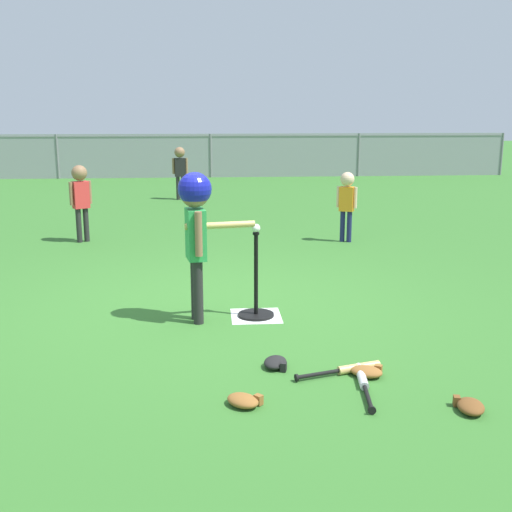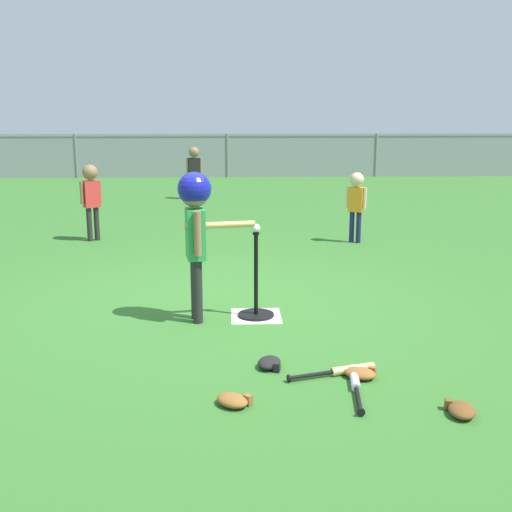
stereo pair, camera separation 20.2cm
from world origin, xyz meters
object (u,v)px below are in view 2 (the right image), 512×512
Objects in this scene: glove_outfield_drop at (233,400)px; spare_bat_wood at (344,370)px; fielder_near_right at (194,166)px; glove_tossed_aside at (461,410)px; baseball_on_tee at (256,228)px; batting_tee at (256,303)px; fielder_deep_center at (356,198)px; glove_by_plate at (361,373)px; batter_child at (196,216)px; glove_near_bats at (270,363)px; spare_bat_silver at (355,382)px; fielder_deep_left at (91,192)px.

spare_bat_wood is at bearing 29.93° from glove_outfield_drop.
fielder_near_right is 3.92× the size of glove_outfield_drop.
baseball_on_tee is at bearing 121.26° from glove_tossed_aside.
batting_tee is at bearing 0.00° from baseball_on_tee.
glove_by_plate is (-0.82, -4.49, -0.58)m from fielder_deep_center.
spare_bat_wood is at bearing 133.79° from glove_tossed_aside.
batter_child is 5.19× the size of glove_tossed_aside.
glove_by_plate is at bearing -63.83° from batting_tee.
fielder_near_right reaches higher than glove_near_bats.
spare_bat_wood is (-0.92, -4.42, -0.59)m from fielder_deep_center.
glove_outfield_drop is at bearing -163.28° from spare_bat_silver.
glove_by_plate is (1.62, -8.85, -0.64)m from fielder_near_right.
glove_near_bats is (2.19, -4.55, -0.64)m from fielder_deep_left.
batting_tee reaches higher than spare_bat_wood.
baseball_on_tee is 0.11× the size of spare_bat_silver.
fielder_near_right is at bearing 93.37° from batter_child.
batter_child is 1.93× the size of spare_bat_silver.
fielder_deep_center is (1.48, 3.14, -0.18)m from baseball_on_tee.
glove_tossed_aside is (0.50, -0.56, 0.00)m from glove_by_plate.
spare_bat_wood is (2.70, -4.69, -0.65)m from fielder_deep_left.
fielder_deep_center is 4.55m from glove_near_bats.
glove_by_plate is 1.05× the size of glove_near_bats.
glove_outfield_drop is (-0.21, -1.73, -0.09)m from batting_tee.
fielder_deep_center is 4.56m from spare_bat_wood.
baseball_on_tee is at bearing 83.12° from glove_outfield_drop.
fielder_deep_center is at bearing 79.68° from glove_by_plate.
glove_near_bats is at bearing -61.92° from batter_child.
batting_tee is at bearing -57.86° from fielder_deep_left.
fielder_deep_center is at bearing 70.85° from glove_outfield_drop.
fielder_near_right reaches higher than spare_bat_silver.
batting_tee is 1.13× the size of spare_bat_silver.
fielder_near_right is (-0.96, 7.50, 0.55)m from batting_tee.
baseball_on_tee is 0.07× the size of fielder_near_right.
batting_tee is 0.59× the size of batter_child.
batter_child reaches higher than spare_bat_silver.
fielder_deep_left is at bearing 119.26° from spare_bat_silver.
batting_tee is 3.05× the size of glove_tossed_aside.
fielder_deep_left is at bearing 175.80° from fielder_deep_center.
glove_outfield_drop reaches higher than spare_bat_wood.
glove_by_plate is 0.64m from glove_near_bats.
glove_outfield_drop is (-1.37, 0.18, 0.00)m from glove_tossed_aside.
glove_tossed_aside is (1.16, -1.91, -0.09)m from batting_tee.
batter_child is 3.80m from fielder_deep_center.
spare_bat_wood is at bearing -60.08° from fielder_deep_left.
spare_bat_wood is at bearing -101.75° from fielder_deep_center.
batter_child reaches higher than spare_bat_wood.
spare_bat_silver is 0.20m from spare_bat_wood.
glove_by_plate is at bearing -47.05° from batter_child.
batter_child is 1.23× the size of fielder_near_right.
fielder_deep_center is at bearing 64.72° from baseball_on_tee.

